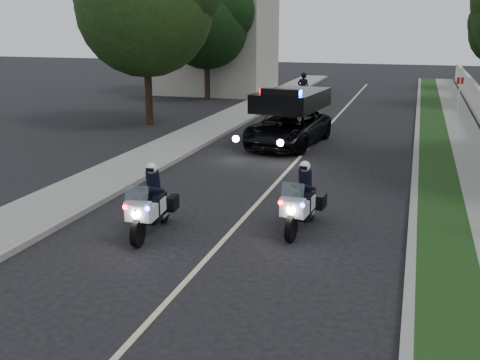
% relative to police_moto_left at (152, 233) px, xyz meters
% --- Properties ---
extents(ground, '(120.00, 120.00, 0.00)m').
position_rel_police_moto_left_xyz_m(ground, '(1.76, 0.82, 0.00)').
color(ground, black).
rests_on(ground, ground).
extents(curb_right, '(0.20, 60.00, 0.15)m').
position_rel_police_moto_left_xyz_m(curb_right, '(5.86, 10.82, 0.07)').
color(curb_right, gray).
rests_on(curb_right, ground).
extents(grass_verge, '(1.20, 60.00, 0.16)m').
position_rel_police_moto_left_xyz_m(grass_verge, '(6.56, 10.82, 0.08)').
color(grass_verge, '#193814').
rests_on(grass_verge, ground).
extents(sidewalk_right, '(1.40, 60.00, 0.16)m').
position_rel_police_moto_left_xyz_m(sidewalk_right, '(7.86, 10.82, 0.08)').
color(sidewalk_right, gray).
rests_on(sidewalk_right, ground).
extents(curb_left, '(0.20, 60.00, 0.15)m').
position_rel_police_moto_left_xyz_m(curb_left, '(-2.34, 10.82, 0.07)').
color(curb_left, gray).
rests_on(curb_left, ground).
extents(sidewalk_left, '(2.00, 60.00, 0.16)m').
position_rel_police_moto_left_xyz_m(sidewalk_left, '(-3.44, 10.82, 0.08)').
color(sidewalk_left, gray).
rests_on(sidewalk_left, ground).
extents(building_far, '(8.00, 6.00, 7.00)m').
position_rel_police_moto_left_xyz_m(building_far, '(-8.24, 26.82, 3.50)').
color(building_far, '#A8A396').
rests_on(building_far, ground).
extents(lane_marking, '(0.12, 50.00, 0.01)m').
position_rel_police_moto_left_xyz_m(lane_marking, '(1.76, 10.82, 0.00)').
color(lane_marking, '#BFB78C').
rests_on(lane_marking, ground).
extents(police_moto_left, '(0.87, 2.04, 1.68)m').
position_rel_police_moto_left_xyz_m(police_moto_left, '(0.00, 0.00, 0.00)').
color(police_moto_left, silver).
rests_on(police_moto_left, ground).
extents(police_moto_right, '(0.86, 2.01, 1.67)m').
position_rel_police_moto_left_xyz_m(police_moto_right, '(3.31, 1.30, 0.00)').
color(police_moto_right, silver).
rests_on(police_moto_right, ground).
extents(police_suv, '(2.99, 5.47, 2.54)m').
position_rel_police_moto_left_xyz_m(police_suv, '(0.85, 10.71, 0.00)').
color(police_suv, black).
rests_on(police_suv, ground).
extents(bicycle, '(0.75, 1.61, 0.81)m').
position_rel_police_moto_left_xyz_m(bicycle, '(-0.61, 21.05, 0.00)').
color(bicycle, black).
rests_on(bicycle, ground).
extents(cyclist, '(0.71, 0.50, 1.87)m').
position_rel_police_moto_left_xyz_m(cyclist, '(-0.61, 21.05, 0.00)').
color(cyclist, black).
rests_on(cyclist, ground).
extents(sign_post, '(0.43, 0.43, 2.23)m').
position_rel_police_moto_left_xyz_m(sign_post, '(7.76, 19.42, 0.00)').
color(sign_post, red).
rests_on(sign_post, ground).
extents(tree_left_near, '(8.44, 8.44, 10.63)m').
position_rel_police_moto_left_xyz_m(tree_left_near, '(-6.67, 13.37, 0.00)').
color(tree_left_near, '#213F15').
rests_on(tree_left_near, ground).
extents(tree_left_far, '(6.23, 6.23, 8.90)m').
position_rel_police_moto_left_xyz_m(tree_left_far, '(-7.37, 23.21, 0.00)').
color(tree_left_far, black).
rests_on(tree_left_far, ground).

